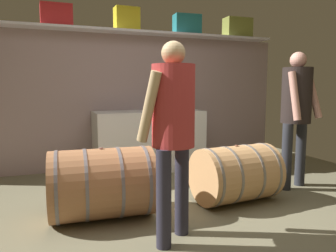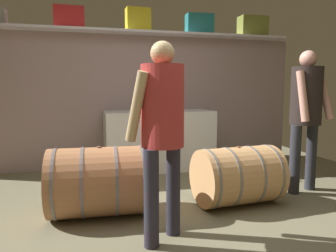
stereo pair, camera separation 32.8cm
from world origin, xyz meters
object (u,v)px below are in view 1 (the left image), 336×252
at_px(toolcase_olive, 237,28).
at_px(wine_glass, 163,103).
at_px(winemaker_pouring, 297,106).
at_px(work_cabinet, 149,140).
at_px(toolcase_teal, 187,25).
at_px(visitor_tasting, 173,121).
at_px(wine_bottle_dark, 162,101).
at_px(wine_barrel_far, 102,183).
at_px(toolcase_yellow, 127,19).
at_px(wine_barrel_near, 236,174).
at_px(toolcase_red, 56,16).

distance_m(toolcase_olive, wine_glass, 1.77).
bearing_deg(winemaker_pouring, work_cabinet, -62.58).
xyz_separation_m(toolcase_teal, visitor_tasting, (-1.19, -2.39, -1.20)).
relative_size(work_cabinet, wine_bottle_dark, 4.80).
bearing_deg(wine_barrel_far, visitor_tasting, -51.66).
xyz_separation_m(wine_glass, wine_barrel_far, (-1.23, -1.72, -0.63)).
relative_size(toolcase_yellow, work_cabinet, 0.22).
height_order(wine_bottle_dark, wine_barrel_near, wine_bottle_dark).
distance_m(toolcase_teal, toolcase_olive, 0.90).
height_order(toolcase_red, wine_bottle_dark, toolcase_red).
bearing_deg(wine_barrel_far, wine_glass, 58.45).
bearing_deg(visitor_tasting, toolcase_red, 68.15).
distance_m(work_cabinet, wine_barrel_near, 1.67).
distance_m(toolcase_red, wine_glass, 1.90).
bearing_deg(toolcase_yellow, toolcase_red, 177.68).
relative_size(work_cabinet, wine_barrel_far, 1.62).
bearing_deg(winemaker_pouring, toolcase_yellow, -61.44).
relative_size(toolcase_teal, wine_barrel_far, 0.42).
relative_size(work_cabinet, wine_glass, 10.86).
bearing_deg(toolcase_teal, winemaker_pouring, -63.37).
bearing_deg(winemaker_pouring, toolcase_red, -48.53).
xyz_separation_m(toolcase_red, visitor_tasting, (0.70, -2.39, -1.19)).
relative_size(toolcase_red, work_cabinet, 0.26).
bearing_deg(wine_barrel_far, toolcase_red, 102.36).
distance_m(wine_glass, wine_barrel_near, 1.91).
height_order(toolcase_yellow, wine_barrel_near, toolcase_yellow).
bearing_deg(toolcase_yellow, winemaker_pouring, -48.06).
relative_size(toolcase_yellow, wine_bottle_dark, 1.05).
bearing_deg(work_cabinet, toolcase_yellow, 141.15).
height_order(toolcase_teal, wine_glass, toolcase_teal).
distance_m(toolcase_yellow, wine_barrel_near, 2.69).
bearing_deg(wine_barrel_near, wine_barrel_far, 172.89).
relative_size(toolcase_yellow, winemaker_pouring, 0.21).
bearing_deg(toolcase_olive, toolcase_yellow, -177.75).
xyz_separation_m(work_cabinet, winemaker_pouring, (1.35, -1.45, 0.56)).
relative_size(work_cabinet, visitor_tasting, 1.01).
distance_m(toolcase_yellow, wine_glass, 1.32).
distance_m(work_cabinet, visitor_tasting, 2.30).
relative_size(wine_barrel_far, visitor_tasting, 0.63).
relative_size(toolcase_red, wine_glass, 2.77).
height_order(work_cabinet, wine_barrel_far, work_cabinet).
xyz_separation_m(toolcase_olive, wine_barrel_near, (-1.14, -1.82, -1.85)).
distance_m(toolcase_teal, wine_barrel_near, 2.60).
xyz_separation_m(wine_glass, wine_barrel_near, (0.16, -1.79, -0.66)).
bearing_deg(wine_bottle_dark, wine_glass, 68.63).
bearing_deg(wine_glass, wine_barrel_far, -125.45).
distance_m(wine_bottle_dark, wine_glass, 0.40).
distance_m(toolcase_red, toolcase_olive, 2.79).
bearing_deg(toolcase_red, wine_glass, -2.10).
height_order(toolcase_olive, wine_bottle_dark, toolcase_olive).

